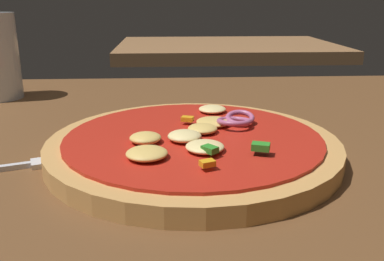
{
  "coord_description": "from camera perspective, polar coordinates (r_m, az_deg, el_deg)",
  "views": [
    {
      "loc": [
        -0.07,
        -0.36,
        0.19
      ],
      "look_at": [
        -0.05,
        0.06,
        0.06
      ],
      "focal_mm": 39.19,
      "sensor_mm": 36.0,
      "label": 1
    }
  ],
  "objects": [
    {
      "name": "background_table",
      "position": [
        1.5,
        4.75,
        11.01
      ],
      "size": [
        0.75,
        0.52,
        0.04
      ],
      "color": "brown",
      "rests_on": "ground"
    },
    {
      "name": "dining_table",
      "position": [
        0.41,
        6.85,
        -7.58
      ],
      "size": [
        1.33,
        0.93,
        0.04
      ],
      "color": "brown",
      "rests_on": "ground"
    },
    {
      "name": "fork",
      "position": [
        0.43,
        -24.62,
        -4.72
      ],
      "size": [
        0.18,
        0.07,
        0.01
      ],
      "color": "silver",
      "rests_on": "dining_table"
    },
    {
      "name": "pizza",
      "position": [
        0.42,
        0.18,
        -1.99
      ],
      "size": [
        0.29,
        0.29,
        0.03
      ],
      "color": "tan",
      "rests_on": "dining_table"
    }
  ]
}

